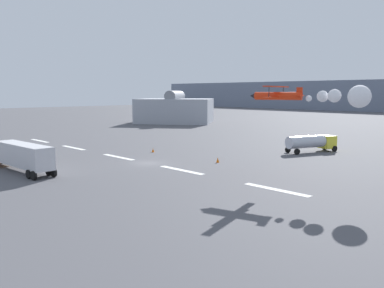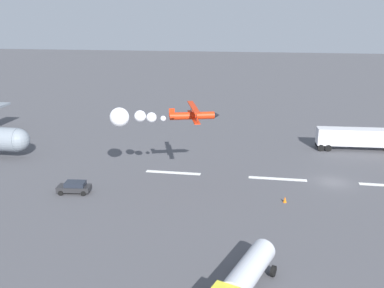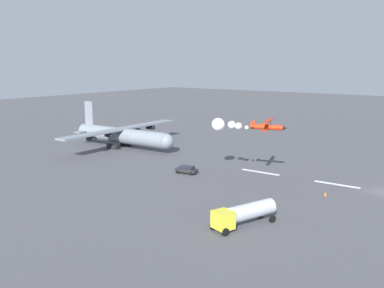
# 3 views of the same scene
# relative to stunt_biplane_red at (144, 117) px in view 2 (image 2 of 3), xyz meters

# --- Properties ---
(ground_plane) EXTENTS (440.00, 440.00, 0.00)m
(ground_plane) POSITION_rel_stunt_biplane_red_xyz_m (-24.40, -6.64, -9.77)
(ground_plane) COLOR #4C4C51
(ground_plane) RESTS_ON ground
(runway_stripe_3) EXTENTS (8.00, 0.90, 0.01)m
(runway_stripe_3) POSITION_rel_stunt_biplane_red_xyz_m (-16.98, -6.64, -9.77)
(runway_stripe_3) COLOR white
(runway_stripe_3) RESTS_ON ground
(runway_stripe_4) EXTENTS (8.00, 0.90, 0.01)m
(runway_stripe_4) POSITION_rel_stunt_biplane_red_xyz_m (-2.14, -6.64, -9.77)
(runway_stripe_4) COLOR white
(runway_stripe_4) RESTS_ON ground
(stunt_biplane_red) EXTENTS (13.40, 7.39, 2.41)m
(stunt_biplane_red) POSITION_rel_stunt_biplane_red_xyz_m (0.00, 0.00, 0.00)
(stunt_biplane_red) COLOR red
(semi_truck_orange) EXTENTS (15.71, 3.74, 3.70)m
(semi_truck_orange) POSITION_rel_stunt_biplane_red_xyz_m (-31.04, -22.36, -7.64)
(semi_truck_orange) COLOR silver
(semi_truck_orange) RESTS_ON ground
(fuel_tanker_truck) EXTENTS (5.56, 9.63, 2.90)m
(fuel_tanker_truck) POSITION_rel_stunt_biplane_red_xyz_m (-13.48, 20.20, -8.03)
(fuel_tanker_truck) COLOR yellow
(fuel_tanker_truck) RESTS_ON ground
(airport_staff_sedan) EXTENTS (4.32, 2.41, 1.52)m
(airport_staff_sedan) POSITION_rel_stunt_biplane_red_xyz_m (8.79, 2.58, -8.96)
(airport_staff_sedan) COLOR #262628
(airport_staff_sedan) RESTS_ON ground
(traffic_cone_far) EXTENTS (0.44, 0.44, 0.75)m
(traffic_cone_far) POSITION_rel_stunt_biplane_red_xyz_m (-17.62, 1.09, -9.40)
(traffic_cone_far) COLOR orange
(traffic_cone_far) RESTS_ON ground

